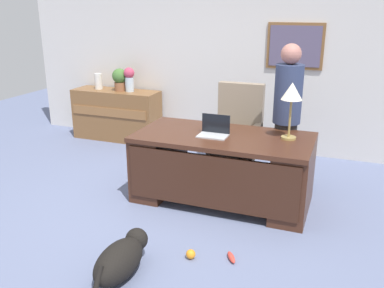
{
  "coord_description": "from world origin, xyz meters",
  "views": [
    {
      "loc": [
        1.71,
        -3.61,
        2.14
      ],
      "look_at": [
        0.21,
        0.3,
        0.75
      ],
      "focal_mm": 39.2,
      "sensor_mm": 36.0,
      "label": 1
    }
  ],
  "objects_px": {
    "potted_plant": "(120,79)",
    "credenza": "(117,115)",
    "desk": "(222,166)",
    "vase_with_flowers": "(129,78)",
    "person_standing": "(287,117)",
    "vase_empty": "(98,81)",
    "armchair": "(237,135)",
    "dog_lying": "(121,258)",
    "desk_lamp": "(292,95)",
    "laptop": "(214,130)",
    "dog_toy_bone": "(231,257)",
    "dog_toy_ball": "(191,254)"
  },
  "relations": [
    {
      "from": "potted_plant",
      "to": "credenza",
      "type": "bearing_deg",
      "value": -179.19
    },
    {
      "from": "desk",
      "to": "vase_with_flowers",
      "type": "xyz_separation_m",
      "value": [
        -2.07,
        1.65,
        0.61
      ]
    },
    {
      "from": "person_standing",
      "to": "vase_empty",
      "type": "distance_m",
      "value": 3.41
    },
    {
      "from": "armchair",
      "to": "dog_lying",
      "type": "height_order",
      "value": "armchair"
    },
    {
      "from": "armchair",
      "to": "potted_plant",
      "type": "relative_size",
      "value": 3.29
    },
    {
      "from": "desk",
      "to": "dog_lying",
      "type": "height_order",
      "value": "desk"
    },
    {
      "from": "armchair",
      "to": "desk_lamp",
      "type": "relative_size",
      "value": 1.94
    },
    {
      "from": "laptop",
      "to": "potted_plant",
      "type": "height_order",
      "value": "potted_plant"
    },
    {
      "from": "desk",
      "to": "armchair",
      "type": "distance_m",
      "value": 0.91
    },
    {
      "from": "dog_toy_bone",
      "to": "potted_plant",
      "type": "bearing_deg",
      "value": 134.18
    },
    {
      "from": "armchair",
      "to": "vase_with_flowers",
      "type": "relative_size",
      "value": 3.08
    },
    {
      "from": "person_standing",
      "to": "dog_toy_ball",
      "type": "height_order",
      "value": "person_standing"
    },
    {
      "from": "dog_toy_ball",
      "to": "credenza",
      "type": "bearing_deg",
      "value": 130.28
    },
    {
      "from": "armchair",
      "to": "dog_toy_ball",
      "type": "xyz_separation_m",
      "value": [
        0.17,
        -2.12,
        -0.47
      ]
    },
    {
      "from": "armchair",
      "to": "person_standing",
      "type": "bearing_deg",
      "value": -24.6
    },
    {
      "from": "desk_lamp",
      "to": "potted_plant",
      "type": "xyz_separation_m",
      "value": [
        -2.93,
        1.49,
        -0.24
      ]
    },
    {
      "from": "credenza",
      "to": "vase_empty",
      "type": "relative_size",
      "value": 5.61
    },
    {
      "from": "credenza",
      "to": "person_standing",
      "type": "height_order",
      "value": "person_standing"
    },
    {
      "from": "desk",
      "to": "vase_with_flowers",
      "type": "relative_size",
      "value": 5.06
    },
    {
      "from": "vase_with_flowers",
      "to": "vase_empty",
      "type": "distance_m",
      "value": 0.59
    },
    {
      "from": "armchair",
      "to": "dog_toy_bone",
      "type": "xyz_separation_m",
      "value": [
        0.51,
        -2.01,
        -0.49
      ]
    },
    {
      "from": "credenza",
      "to": "desk_lamp",
      "type": "bearing_deg",
      "value": -26.23
    },
    {
      "from": "desk_lamp",
      "to": "potted_plant",
      "type": "relative_size",
      "value": 1.69
    },
    {
      "from": "armchair",
      "to": "dog_lying",
      "type": "bearing_deg",
      "value": -96.31
    },
    {
      "from": "person_standing",
      "to": "dog_lying",
      "type": "height_order",
      "value": "person_standing"
    },
    {
      "from": "vase_with_flowers",
      "to": "vase_empty",
      "type": "bearing_deg",
      "value": -180.0
    },
    {
      "from": "dog_toy_ball",
      "to": "vase_empty",
      "type": "bearing_deg",
      "value": 133.74
    },
    {
      "from": "vase_with_flowers",
      "to": "potted_plant",
      "type": "height_order",
      "value": "vase_with_flowers"
    },
    {
      "from": "vase_empty",
      "to": "dog_toy_bone",
      "type": "bearing_deg",
      "value": -41.78
    },
    {
      "from": "dog_lying",
      "to": "vase_with_flowers",
      "type": "xyz_separation_m",
      "value": [
        -1.71,
        3.29,
        0.88
      ]
    },
    {
      "from": "vase_empty",
      "to": "potted_plant",
      "type": "height_order",
      "value": "potted_plant"
    },
    {
      "from": "armchair",
      "to": "dog_toy_ball",
      "type": "height_order",
      "value": "armchair"
    },
    {
      "from": "person_standing",
      "to": "dog_toy_bone",
      "type": "distance_m",
      "value": 1.93
    },
    {
      "from": "person_standing",
      "to": "desk",
      "type": "bearing_deg",
      "value": -134.71
    },
    {
      "from": "potted_plant",
      "to": "dog_toy_bone",
      "type": "height_order",
      "value": "potted_plant"
    },
    {
      "from": "laptop",
      "to": "dog_lying",
      "type": "bearing_deg",
      "value": -99.17
    },
    {
      "from": "armchair",
      "to": "vase_with_flowers",
      "type": "height_order",
      "value": "vase_with_flowers"
    },
    {
      "from": "person_standing",
      "to": "desk_lamp",
      "type": "relative_size",
      "value": 2.87
    },
    {
      "from": "desk",
      "to": "laptop",
      "type": "height_order",
      "value": "laptop"
    },
    {
      "from": "desk_lamp",
      "to": "vase_empty",
      "type": "height_order",
      "value": "desk_lamp"
    },
    {
      "from": "credenza",
      "to": "desk_lamp",
      "type": "height_order",
      "value": "desk_lamp"
    },
    {
      "from": "dog_lying",
      "to": "dog_toy_bone",
      "type": "distance_m",
      "value": 0.97
    },
    {
      "from": "person_standing",
      "to": "vase_with_flowers",
      "type": "relative_size",
      "value": 4.54
    },
    {
      "from": "credenza",
      "to": "dog_toy_ball",
      "type": "relative_size",
      "value": 16.85
    },
    {
      "from": "dog_lying",
      "to": "vase_with_flowers",
      "type": "relative_size",
      "value": 2.0
    },
    {
      "from": "person_standing",
      "to": "laptop",
      "type": "height_order",
      "value": "person_standing"
    },
    {
      "from": "person_standing",
      "to": "vase_empty",
      "type": "xyz_separation_m",
      "value": [
        -3.24,
        1.05,
        0.04
      ]
    },
    {
      "from": "dog_toy_ball",
      "to": "dog_toy_bone",
      "type": "bearing_deg",
      "value": 17.62
    },
    {
      "from": "person_standing",
      "to": "potted_plant",
      "type": "height_order",
      "value": "person_standing"
    },
    {
      "from": "person_standing",
      "to": "desk_lamp",
      "type": "distance_m",
      "value": 0.57
    }
  ]
}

